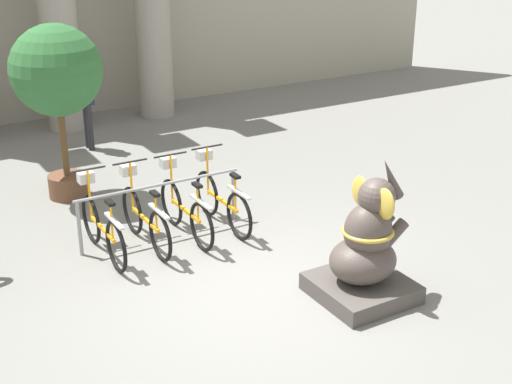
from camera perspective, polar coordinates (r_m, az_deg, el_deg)
The scene contains 9 objects.
ground_plane at distance 8.46m, azimuth 0.39°, elevation -7.82°, with size 60.00×60.00×0.00m, color slate.
bike_rack at distance 9.62m, azimuth -7.70°, elevation -0.47°, with size 2.34×0.05×0.77m.
bicycle_0 at distance 9.30m, azimuth -12.25°, elevation -2.68°, with size 0.48×1.62×1.06m.
bicycle_1 at distance 9.46m, azimuth -8.92°, elevation -1.97°, with size 0.48×1.62×1.06m.
bicycle_2 at distance 9.66m, azimuth -5.73°, elevation -1.29°, with size 0.48×1.62×1.06m.
bicycle_3 at distance 9.93m, azimuth -2.81°, elevation -0.53°, with size 0.48×1.62×1.06m.
elephant_statue at distance 8.18m, azimuth 8.78°, elevation -4.77°, with size 1.03×1.03×1.66m.
person_pedestrian at distance 13.31m, azimuth -13.49°, elevation 7.74°, with size 0.23×0.47×1.76m.
potted_tree at distance 10.90m, azimuth -15.65°, elevation 8.89°, with size 1.35×1.35×2.65m.
Camera 1 is at (-3.78, -6.29, 4.21)m, focal length 50.00 mm.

